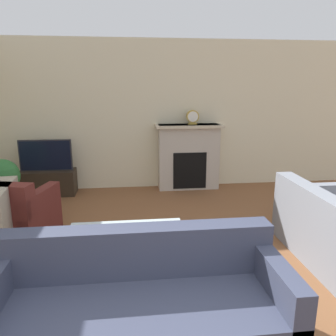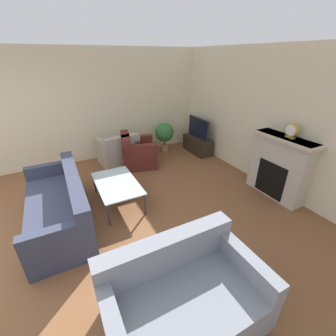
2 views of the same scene
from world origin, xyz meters
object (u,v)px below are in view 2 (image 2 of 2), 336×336
couch_loveseat (183,299)px  coffee_table (117,184)px  tv (198,128)px  mantel_clock (292,130)px  armchair_accent (137,154)px  armchair_by_window (119,153)px  potted_plant (165,133)px  couch_sectional (60,207)px

couch_loveseat → coffee_table: couch_loveseat is taller
tv → mantel_clock: 2.68m
couch_loveseat → mantel_clock: (-1.14, 2.83, 1.05)m
armchair_accent → tv: bearing=-74.6°
armchair_accent → mantel_clock: mantel_clock is taller
armchair_by_window → potted_plant: (-0.21, 1.39, 0.25)m
couch_loveseat → armchair_by_window: size_ratio=1.65×
mantel_clock → coffee_table: bearing=-112.9°
couch_sectional → potted_plant: (-1.96, 2.88, 0.25)m
couch_loveseat → mantel_clock: bearing=21.9°
tv → couch_sectional: 4.02m
couch_sectional → mantel_clock: mantel_clock is taller
couch_sectional → armchair_accent: same height
coffee_table → potted_plant: size_ratio=1.43×
tv → coffee_table: tv is taller
armchair_by_window → potted_plant: potted_plant is taller
potted_plant → couch_sectional: bearing=-55.8°
couch_sectional → armchair_by_window: bearing=139.5°
tv → armchair_accent: tv is taller
couch_sectional → couch_loveseat: bearing=23.8°
tv → potted_plant: 0.95m
couch_loveseat → coffee_table: (-2.33, -0.00, 0.11)m
couch_sectional → coffee_table: 0.99m
armchair_by_window → armchair_accent: 0.47m
armchair_accent → coffee_table: (1.38, -0.90, 0.10)m
couch_loveseat → mantel_clock: 3.22m
armchair_accent → mantel_clock: (2.57, 1.93, 1.03)m
potted_plant → mantel_clock: mantel_clock is taller
tv → armchair_accent: bearing=-89.2°
armchair_accent → potted_plant: 1.13m
tv → coffee_table: size_ratio=0.75×
potted_plant → armchair_by_window: bearing=-81.3°
couch_sectional → armchair_by_window: same height
tv → couch_sectional: (1.51, -3.70, -0.42)m
couch_loveseat → potted_plant: (-4.19, 1.90, 0.26)m
couch_sectional → armchair_by_window: size_ratio=2.25×
armchair_accent → coffee_table: armchair_accent is taller
tv → armchair_by_window: size_ratio=0.94×
armchair_by_window → tv: bearing=167.4°
armchair_by_window → potted_plant: size_ratio=1.13×
armchair_by_window → couch_sectional: bearing=42.9°
couch_sectional → mantel_clock: size_ratio=8.18×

